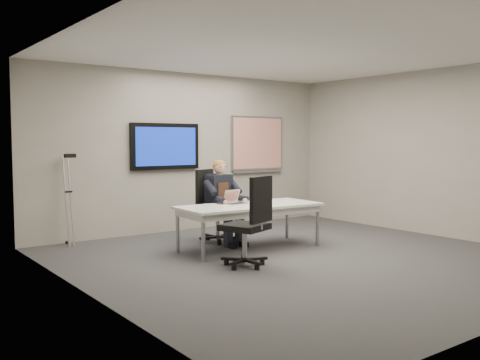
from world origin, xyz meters
TOP-DOWN VIEW (x-y plane):
  - floor at (0.00, 0.00)m, footprint 6.00×6.00m
  - ceiling at (0.00, 0.00)m, footprint 6.00×6.00m
  - wall_back at (0.00, 3.00)m, footprint 6.00×0.02m
  - wall_left at (-3.00, 0.00)m, footprint 0.02×6.00m
  - wall_right at (3.00, 0.00)m, footprint 0.02×6.00m
  - conference_table at (-0.20, 0.94)m, footprint 2.18×1.01m
  - tv_display at (-0.50, 2.95)m, footprint 1.30×0.09m
  - whiteboard at (1.55, 2.97)m, footprint 1.25×0.08m
  - office_chair_far at (-0.31, 1.69)m, footprint 0.72×0.72m
  - office_chair_near at (-0.91, 0.05)m, footprint 0.71×0.71m
  - seated_person at (-0.29, 1.44)m, footprint 0.43×0.73m
  - crutch at (-2.26, 2.80)m, footprint 0.38×0.58m
  - laptop at (-0.34, 1.13)m, footprint 0.31×0.30m
  - name_tent at (-0.16, 0.63)m, footprint 0.24×0.09m
  - pen at (-0.16, 0.61)m, footprint 0.01×0.14m

SIDE VIEW (x-z plane):
  - floor at x=0.00m, z-range -0.01..0.01m
  - office_chair_far at x=-0.31m, z-range -0.22..0.93m
  - office_chair_near at x=-0.91m, z-range -0.22..0.94m
  - seated_person at x=-0.29m, z-range -0.13..1.18m
  - conference_table at x=-0.20m, z-range 0.25..0.91m
  - pen at x=-0.16m, z-range 0.66..0.67m
  - name_tent at x=-0.16m, z-range 0.66..0.75m
  - laptop at x=-0.34m, z-range 0.61..0.81m
  - crutch at x=-2.26m, z-range -0.02..1.45m
  - wall_back at x=0.00m, z-range 0.00..2.80m
  - wall_left at x=-3.00m, z-range 0.00..2.80m
  - wall_right at x=3.00m, z-range 0.00..2.80m
  - tv_display at x=-0.50m, z-range 1.10..1.90m
  - whiteboard at x=1.55m, z-range 0.98..2.08m
  - ceiling at x=0.00m, z-range 2.79..2.81m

